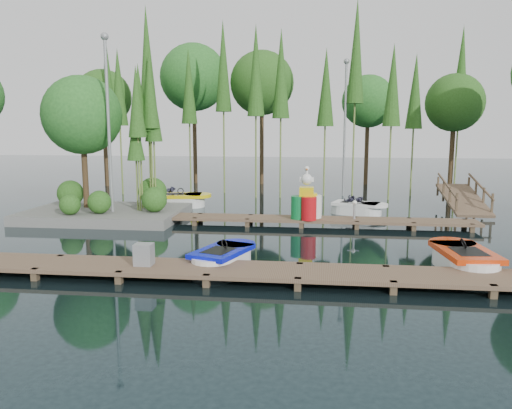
# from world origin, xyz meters

# --- Properties ---
(ground_plane) EXTENTS (90.00, 90.00, 0.00)m
(ground_plane) POSITION_xyz_m (0.00, 0.00, 0.00)
(ground_plane) COLOR #192B2F
(near_dock) EXTENTS (18.00, 1.50, 0.50)m
(near_dock) POSITION_xyz_m (0.00, -4.50, 0.23)
(near_dock) COLOR brown
(near_dock) RESTS_ON ground
(far_dock) EXTENTS (15.00, 1.20, 0.50)m
(far_dock) POSITION_xyz_m (1.00, 2.50, 0.23)
(far_dock) COLOR brown
(far_dock) RESTS_ON ground
(island) EXTENTS (6.20, 4.20, 6.75)m
(island) POSITION_xyz_m (-6.30, 3.29, 3.18)
(island) COLOR slate
(island) RESTS_ON ground
(tree_screen) EXTENTS (34.42, 18.53, 10.31)m
(tree_screen) POSITION_xyz_m (-2.04, 10.60, 6.12)
(tree_screen) COLOR #43301C
(tree_screen) RESTS_ON ground
(lamp_island) EXTENTS (0.30, 0.30, 7.25)m
(lamp_island) POSITION_xyz_m (-5.50, 2.50, 4.26)
(lamp_island) COLOR gray
(lamp_island) RESTS_ON ground
(lamp_rear) EXTENTS (0.30, 0.30, 7.25)m
(lamp_rear) POSITION_xyz_m (4.00, 11.00, 4.26)
(lamp_rear) COLOR gray
(lamp_rear) RESTS_ON ground
(ramp) EXTENTS (1.50, 3.94, 1.49)m
(ramp) POSITION_xyz_m (9.00, 6.50, 0.59)
(ramp) COLOR brown
(ramp) RESTS_ON ground
(boat_blue) EXTENTS (1.81, 2.62, 0.81)m
(boat_blue) POSITION_xyz_m (0.08, -3.40, 0.23)
(boat_blue) COLOR white
(boat_blue) RESTS_ON ground
(boat_red) EXTENTS (1.52, 2.85, 0.92)m
(boat_red) POSITION_xyz_m (6.42, -2.96, 0.27)
(boat_red) COLOR white
(boat_red) RESTS_ON ground
(boat_yellow_far) EXTENTS (3.05, 1.71, 1.45)m
(boat_yellow_far) POSITION_xyz_m (-3.88, 6.31, 0.31)
(boat_yellow_far) COLOR white
(boat_yellow_far) RESTS_ON ground
(boat_white_far) EXTENTS (2.68, 1.86, 1.16)m
(boat_white_far) POSITION_xyz_m (4.30, 5.28, 0.26)
(boat_white_far) COLOR white
(boat_white_far) RESTS_ON ground
(utility_cabinet) EXTENTS (0.45, 0.38, 0.55)m
(utility_cabinet) POSITION_xyz_m (-1.73, -4.50, 0.57)
(utility_cabinet) COLOR gray
(utility_cabinet) RESTS_ON near_dock
(yellow_barrel) EXTENTS (0.63, 0.63, 0.95)m
(yellow_barrel) POSITION_xyz_m (2.27, 2.50, 0.78)
(yellow_barrel) COLOR yellow
(yellow_barrel) RESTS_ON far_dock
(drum_cluster) EXTENTS (1.15, 1.05, 1.98)m
(drum_cluster) POSITION_xyz_m (2.21, 2.35, 0.88)
(drum_cluster) COLOR #0C7031
(drum_cluster) RESTS_ON far_dock
(seagull_post) EXTENTS (0.44, 0.24, 0.71)m
(seagull_post) POSITION_xyz_m (3.98, 2.50, 0.78)
(seagull_post) COLOR gray
(seagull_post) RESTS_ON far_dock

